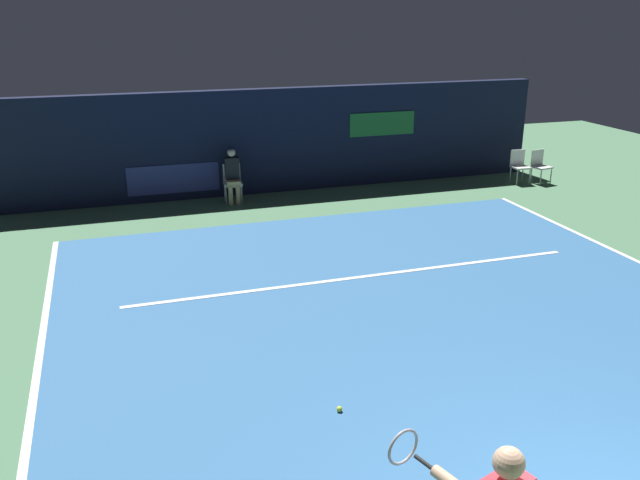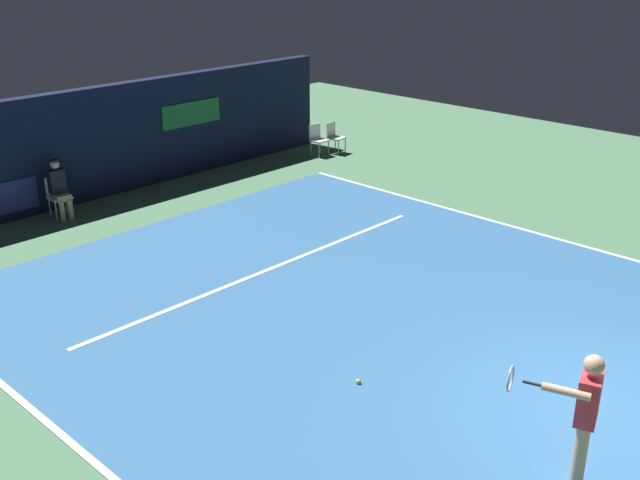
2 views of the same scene
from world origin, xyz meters
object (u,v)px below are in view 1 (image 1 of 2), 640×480
(courtside_chair_near, at_px, (519,164))
(courtside_chair_far, at_px, (540,164))
(tennis_ball, at_px, (339,409))
(line_judge_on_chair, at_px, (232,175))

(courtside_chair_near, height_order, courtside_chair_far, same)
(tennis_ball, bearing_deg, courtside_chair_far, 44.22)
(courtside_chair_near, relative_size, tennis_ball, 12.94)
(line_judge_on_chair, bearing_deg, courtside_chair_far, -4.74)
(courtside_chair_far, bearing_deg, tennis_ball, -135.78)
(courtside_chair_far, bearing_deg, line_judge_on_chair, 175.26)
(courtside_chair_near, distance_m, courtside_chair_far, 0.56)
(courtside_chair_far, distance_m, tennis_ball, 12.18)
(line_judge_on_chair, distance_m, courtside_chair_near, 7.67)
(line_judge_on_chair, height_order, tennis_ball, line_judge_on_chair)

